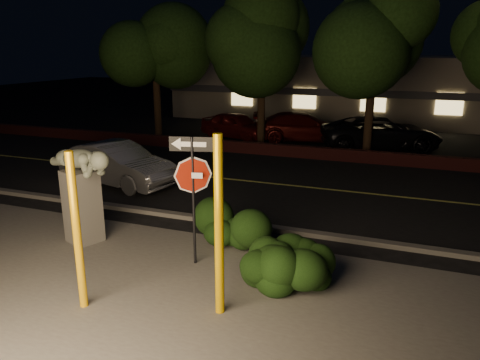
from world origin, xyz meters
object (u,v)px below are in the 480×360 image
Objects in this scene: silver_sedan at (117,164)px; signpost at (193,175)px; parked_car_darkred at (303,127)px; parked_car_dark at (381,133)px; yellow_pole_right at (219,228)px; sculpture at (81,184)px; parked_car_red at (236,125)px; yellow_pole_left at (77,233)px.

signpost is at bearing -119.23° from silver_sedan.
parked_car_dark is at bearing -116.00° from parked_car_darkred.
yellow_pole_right is 4.61m from sculpture.
sculpture is 0.55× the size of silver_sedan.
sculpture is 14.40m from parked_car_darkred.
yellow_pole_right is 16.60m from parked_car_red.
yellow_pole_left is 2.49m from yellow_pole_right.
signpost is at bearing 64.22° from yellow_pole_left.
yellow_pole_right is 0.65× the size of parked_car_darkred.
parked_car_darkred is at bearing -64.87° from parked_car_red.
yellow_pole_right is at bearing 16.28° from yellow_pole_left.
signpost reaches higher than parked_car_darkred.
parked_car_dark is at bearing 64.51° from signpost.
yellow_pole_right is at bearing -142.12° from parked_car_red.
silver_sedan is at bearing 124.03° from signpost.
yellow_pole_right reaches higher than yellow_pole_left.
sculpture is 0.48× the size of parked_car_darkred.
yellow_pole_left is 3.08m from sculpture.
parked_car_darkred is at bearing 79.88° from signpost.
yellow_pole_right reaches higher than parked_car_red.
silver_sedan is 10.63m from parked_car_darkred.
parked_car_dark is (7.89, 9.27, 0.03)m from silver_sedan.
silver_sedan is at bearing 120.53° from yellow_pole_left.
parked_car_red is (-4.46, 13.95, -1.32)m from signpost.
parked_car_dark is (5.70, 13.72, -0.72)m from sculpture.
signpost is at bearing 19.78° from sculpture.
parked_car_darkred is (-1.08, 14.39, -1.28)m from signpost.
silver_sedan reaches higher than parked_car_red.
parked_car_red is at bearing 118.48° from sculpture.
parked_car_red is at bearing 101.65° from yellow_pole_left.
yellow_pole_left is at bearing -150.71° from parked_car_red.
signpost is 14.17m from parked_car_dark.
yellow_pole_left is at bearing -130.19° from signpost.
signpost is 3.04m from sculpture.
yellow_pole_left is 0.54× the size of parked_car_dark.
silver_sedan is 12.17m from parked_car_dark.
parked_car_dark is (7.17, -0.09, 0.08)m from parked_car_red.
yellow_pole_right is at bearing 0.18° from sculpture.
parked_car_darkred is (4.09, 9.81, -0.00)m from silver_sedan.
yellow_pole_right reaches higher than sculpture.
parked_car_red is at bearing 93.32° from signpost.
yellow_pole_right reaches higher than silver_sedan.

